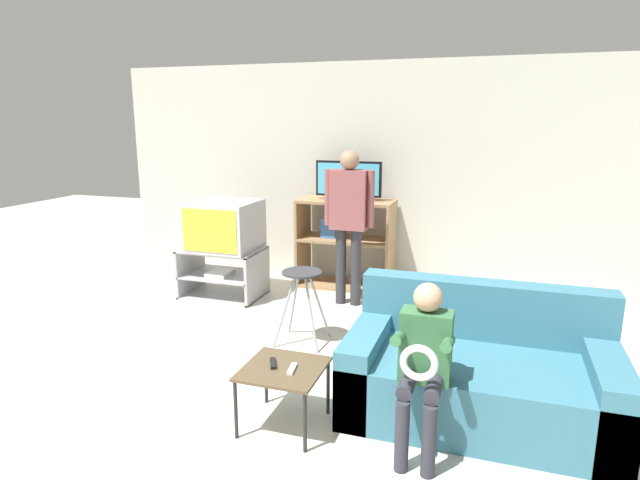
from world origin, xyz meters
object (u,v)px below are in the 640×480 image
Objects in this scene: television_flat at (348,182)px; couch at (478,375)px; tv_stand at (223,273)px; folding_stool at (302,285)px; remote_control_black at (273,363)px; remote_control_white at (292,369)px; person_seated_child at (424,357)px; snack_table at (283,374)px; media_shelf at (346,243)px; person_standing_adult at (349,213)px; television_main at (224,225)px.

television_flat is 3.08m from couch.
folding_stool reaches higher than tv_stand.
couch reaches higher than remote_control_black.
remote_control_white is 0.83m from person_seated_child.
television_flat reaches higher than tv_stand.
television_flat is at bearing 32.31° from tv_stand.
television_flat is 3.12m from remote_control_black.
remote_control_black is (-0.08, 0.01, 0.05)m from snack_table.
person_seated_child is at bearing -66.71° from television_flat.
person_standing_adult is (0.20, -0.60, 0.47)m from media_shelf.
remote_control_black is at bearing -54.68° from tv_stand.
remote_control_black is (0.33, -2.99, -0.83)m from television_flat.
tv_stand is 2.71m from remote_control_black.
person_standing_adult is (0.18, -0.60, -0.25)m from television_flat.
person_seated_child is at bearing -26.31° from remote_control_black.
remote_control_black is (0.36, -2.98, -0.11)m from media_shelf.
tv_stand is at bearing 126.46° from snack_table.
media_shelf is (1.18, 0.76, -0.28)m from television_main.
tv_stand is 3.28m from couch.
television_main reaches higher than remote_control_black.
television_main is 0.41× the size of couch.
tv_stand is 1.76m from television_flat.
person_standing_adult is (0.11, 1.11, 0.46)m from folding_stool.
person_seated_child is (2.52, -2.21, 0.34)m from tv_stand.
person_seated_child is (-0.30, -0.54, 0.33)m from couch.
person_standing_adult is at bearing -71.52° from media_shelf.
television_flat reaches higher than folding_stool.
person_standing_adult reaches higher than person_seated_child.
remote_control_white is at bearing -38.99° from remote_control_black.
tv_stand is 1.13× the size of television_flat.
couch is at bearing -57.02° from television_flat.
snack_table is 0.29× the size of couch.
tv_stand is 0.54m from television_main.
tv_stand is 0.53× the size of person_standing_adult.
tv_stand is at bearing -147.69° from television_flat.
remote_control_black and remote_control_white have the same top height.
television_main is at bearing -173.41° from person_standing_adult.
television_main is at bearing -147.68° from television_flat.
television_main is 1.49m from television_flat.
person_seated_child is at bearing -119.29° from couch.
media_shelf is 7.70× the size of remote_control_white.
media_shelf is at bearing 113.69° from person_seated_child.
folding_stool reaches higher than remote_control_black.
television_flat is at bearing 5.75° from media_shelf.
remote_control_black is 2.46m from person_standing_adult.
media_shelf reaches higher than tv_stand.
person_seated_child reaches higher than tv_stand.
media_shelf is (1.21, 0.78, 0.26)m from tv_stand.
person_standing_adult is at bearing 95.59° from snack_table.
remote_control_black is at bearing -86.22° from person_standing_adult.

